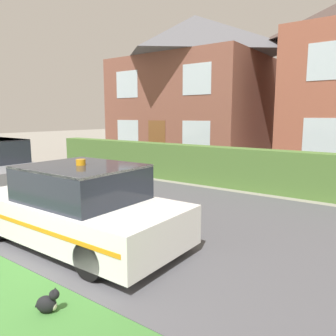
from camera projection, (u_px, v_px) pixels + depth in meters
The scene contains 6 objects.
road_strip at pixel (161, 217), 7.55m from camera, with size 28.00×6.55×0.01m, color #4C4C51.
garden_hedge at pixel (226, 167), 10.78m from camera, with size 15.90×0.62×1.30m, color #4C7233.
police_car at pixel (78, 207), 5.94m from camera, with size 4.18×1.89×1.54m.
cat at pixel (48, 303), 3.87m from camera, with size 0.36×0.27×0.31m.
house_left at pixel (194, 88), 17.45m from camera, with size 7.69×6.38×7.46m.
wheelie_bin at pixel (325, 173), 9.84m from camera, with size 0.67×0.69×1.18m.
Camera 1 is at (4.43, -1.28, 2.31)m, focal length 35.00 mm.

